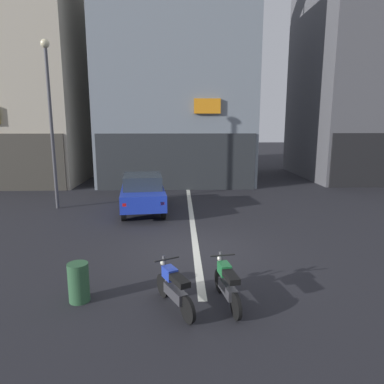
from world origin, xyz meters
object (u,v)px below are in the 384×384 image
object	(u,v)px
street_lamp	(50,110)
trash_bin	(79,282)
car_blue_crossing_near	(143,192)
motorcycle_green_row_left_mid	(227,283)
motorcycle_blue_row_leftmost	(174,288)

from	to	relation	value
street_lamp	trash_bin	xyz separation A→B (m)	(3.34, -8.39, -3.90)
car_blue_crossing_near	motorcycle_green_row_left_mid	bearing A→B (deg)	-71.91
car_blue_crossing_near	motorcycle_blue_row_leftmost	bearing A→B (deg)	-79.67
street_lamp	trash_bin	world-z (taller)	street_lamp
motorcycle_blue_row_leftmost	motorcycle_green_row_left_mid	size ratio (longest dim) A/B	0.92
trash_bin	motorcycle_blue_row_leftmost	bearing A→B (deg)	-10.55
motorcycle_green_row_left_mid	trash_bin	distance (m)	3.15
motorcycle_green_row_left_mid	trash_bin	size ratio (longest dim) A/B	1.95
motorcycle_green_row_left_mid	trash_bin	xyz separation A→B (m)	(-3.14, 0.23, -0.03)
car_blue_crossing_near	trash_bin	distance (m)	7.64
trash_bin	motorcycle_green_row_left_mid	bearing A→B (deg)	-4.22
motorcycle_green_row_left_mid	street_lamp	bearing A→B (deg)	126.91
street_lamp	motorcycle_green_row_left_mid	xyz separation A→B (m)	(6.48, -8.62, -3.87)
car_blue_crossing_near	street_lamp	xyz separation A→B (m)	(-3.92, 0.79, 3.44)
car_blue_crossing_near	motorcycle_green_row_left_mid	xyz separation A→B (m)	(2.56, -7.83, -0.43)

